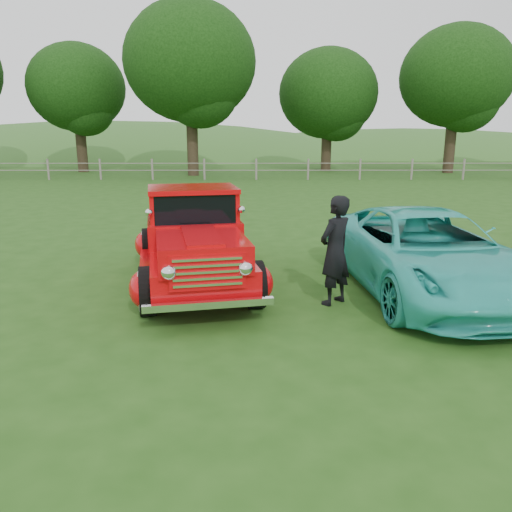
{
  "coord_description": "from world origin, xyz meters",
  "views": [
    {
      "loc": [
        -0.13,
        -7.11,
        2.72
      ],
      "look_at": [
        -0.1,
        1.2,
        0.64
      ],
      "focal_mm": 35.0,
      "sensor_mm": 36.0,
      "label": 1
    }
  ],
  "objects_px": {
    "tree_mid_west": "(77,88)",
    "red_pickup": "(194,241)",
    "teal_sedan": "(425,253)",
    "tree_mid_east": "(456,77)",
    "tree_near_east": "(328,94)",
    "man": "(335,251)",
    "tree_near_west": "(190,62)"
  },
  "relations": [
    {
      "from": "tree_mid_west",
      "to": "red_pickup",
      "type": "height_order",
      "value": "tree_mid_west"
    },
    {
      "from": "teal_sedan",
      "to": "red_pickup",
      "type": "bearing_deg",
      "value": 166.36
    },
    {
      "from": "tree_mid_west",
      "to": "tree_mid_east",
      "type": "distance_m",
      "value": 25.03
    },
    {
      "from": "tree_near_east",
      "to": "man",
      "type": "relative_size",
      "value": 4.73
    },
    {
      "from": "red_pickup",
      "to": "tree_near_east",
      "type": "bearing_deg",
      "value": 65.76
    },
    {
      "from": "tree_near_west",
      "to": "red_pickup",
      "type": "distance_m",
      "value": 24.21
    },
    {
      "from": "tree_mid_east",
      "to": "man",
      "type": "xyz_separation_m",
      "value": [
        -11.84,
        -26.42,
        -5.29
      ]
    },
    {
      "from": "man",
      "to": "tree_mid_east",
      "type": "bearing_deg",
      "value": -157.65
    },
    {
      "from": "tree_near_east",
      "to": "teal_sedan",
      "type": "height_order",
      "value": "tree_near_east"
    },
    {
      "from": "tree_mid_west",
      "to": "red_pickup",
      "type": "bearing_deg",
      "value": -67.71
    },
    {
      "from": "teal_sedan",
      "to": "tree_mid_west",
      "type": "bearing_deg",
      "value": 113.15
    },
    {
      "from": "teal_sedan",
      "to": "man",
      "type": "xyz_separation_m",
      "value": [
        -1.64,
        -0.57,
        0.17
      ]
    },
    {
      "from": "teal_sedan",
      "to": "tree_mid_east",
      "type": "bearing_deg",
      "value": 62.75
    },
    {
      "from": "tree_mid_west",
      "to": "tree_mid_east",
      "type": "height_order",
      "value": "tree_mid_east"
    },
    {
      "from": "teal_sedan",
      "to": "man",
      "type": "bearing_deg",
      "value": -166.59
    },
    {
      "from": "tree_near_east",
      "to": "tree_mid_east",
      "type": "distance_m",
      "value": 8.3
    },
    {
      "from": "teal_sedan",
      "to": "tree_near_west",
      "type": "bearing_deg",
      "value": 100.2
    },
    {
      "from": "tree_mid_east",
      "to": "man",
      "type": "bearing_deg",
      "value": -114.14
    },
    {
      "from": "tree_mid_east",
      "to": "red_pickup",
      "type": "bearing_deg",
      "value": -119.36
    },
    {
      "from": "tree_mid_east",
      "to": "tree_near_west",
      "type": "bearing_deg",
      "value": -173.29
    },
    {
      "from": "red_pickup",
      "to": "man",
      "type": "height_order",
      "value": "red_pickup"
    },
    {
      "from": "tree_near_west",
      "to": "teal_sedan",
      "type": "relative_size",
      "value": 2.04
    },
    {
      "from": "man",
      "to": "tree_near_east",
      "type": "bearing_deg",
      "value": -141.21
    },
    {
      "from": "man",
      "to": "tree_near_west",
      "type": "bearing_deg",
      "value": -121.58
    },
    {
      "from": "tree_near_west",
      "to": "man",
      "type": "bearing_deg",
      "value": -78.07
    },
    {
      "from": "teal_sedan",
      "to": "tree_near_east",
      "type": "bearing_deg",
      "value": 79.77
    },
    {
      "from": "red_pickup",
      "to": "teal_sedan",
      "type": "relative_size",
      "value": 1.02
    },
    {
      "from": "tree_mid_west",
      "to": "tree_near_west",
      "type": "relative_size",
      "value": 0.81
    },
    {
      "from": "tree_near_west",
      "to": "red_pickup",
      "type": "height_order",
      "value": "tree_near_west"
    },
    {
      "from": "tree_near_west",
      "to": "tree_mid_east",
      "type": "xyz_separation_m",
      "value": [
        17.0,
        2.0,
        -0.62
      ]
    },
    {
      "from": "man",
      "to": "tree_mid_west",
      "type": "bearing_deg",
      "value": -107.87
    },
    {
      "from": "teal_sedan",
      "to": "man",
      "type": "relative_size",
      "value": 2.9
    }
  ]
}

